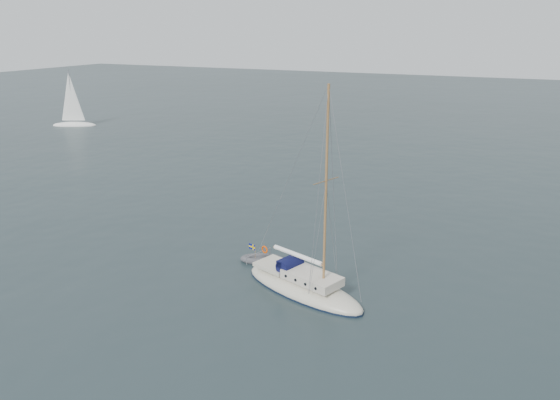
% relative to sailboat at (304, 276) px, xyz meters
% --- Properties ---
extents(ground, '(300.00, 300.00, 0.00)m').
position_rel_sailboat_xyz_m(ground, '(-2.03, 0.70, -0.95)').
color(ground, black).
rests_on(ground, ground).
extents(sailboat, '(8.83, 2.65, 12.58)m').
position_rel_sailboat_xyz_m(sailboat, '(0.00, 0.00, 0.00)').
color(sailboat, beige).
rests_on(sailboat, ground).
extents(dinghy, '(2.86, 1.29, 0.41)m').
position_rel_sailboat_xyz_m(dinghy, '(-4.05, 2.73, -0.77)').
color(dinghy, '#4A4A4F').
rests_on(dinghy, ground).
extents(distant_yacht_a, '(6.74, 3.59, 8.93)m').
position_rel_sailboat_xyz_m(distant_yacht_a, '(-53.24, 36.18, 2.86)').
color(distant_yacht_a, white).
rests_on(distant_yacht_a, ground).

